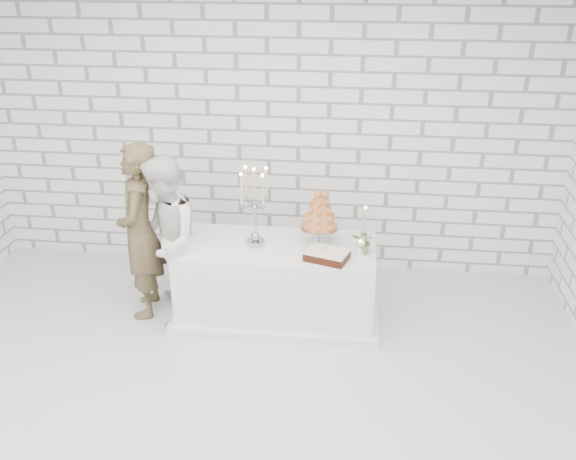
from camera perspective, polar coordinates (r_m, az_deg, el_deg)
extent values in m
cube|color=silver|center=(5.01, -5.82, -16.22)|extent=(6.00, 5.00, 0.01)
cube|color=white|center=(6.48, -1.82, 8.96)|extent=(6.00, 0.01, 3.00)
cube|color=white|center=(5.89, -1.03, -4.67)|extent=(1.80, 0.80, 0.75)
imported|color=#4B3A21|center=(5.92, -13.33, -0.12)|extent=(0.51, 0.68, 1.69)
imported|color=white|center=(5.79, -11.11, -0.99)|extent=(0.77, 0.90, 1.59)
cube|color=black|center=(5.46, 3.58, -2.29)|extent=(0.42, 0.35, 0.08)
cylinder|color=white|center=(5.56, 6.61, -1.64)|extent=(0.10, 0.10, 0.12)
cylinder|color=#C1B98A|center=(5.78, 7.00, 0.51)|extent=(0.07, 0.07, 0.32)
imported|color=#406E33|center=(5.56, 6.94, -1.05)|extent=(0.25, 0.23, 0.23)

